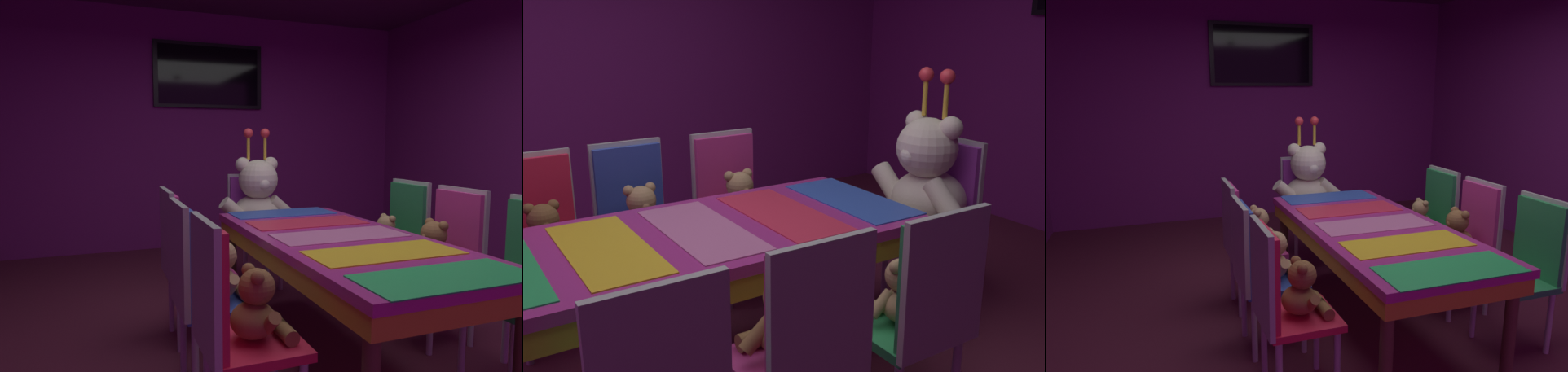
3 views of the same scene
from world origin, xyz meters
TOP-DOWN VIEW (x-y plane):
  - ground_plane at (0.00, 0.00)m, footprint 7.90×7.90m
  - wall_back at (0.00, 3.20)m, footprint 5.20×0.12m
  - banquet_table at (0.00, 0.00)m, footprint 0.90×2.02m
  - chair_left_0 at (-0.84, -0.54)m, footprint 0.42×0.41m
  - teddy_left_0 at (-0.70, -0.54)m, footprint 0.26×0.33m
  - chair_left_1 at (-0.86, -0.03)m, footprint 0.42×0.41m
  - teddy_left_1 at (-0.71, -0.03)m, footprint 0.27×0.34m
  - chair_left_2 at (-0.83, 0.56)m, footprint 0.42×0.41m
  - teddy_left_2 at (-0.68, 0.56)m, footprint 0.27×0.35m
  - chair_right_1 at (0.83, 0.01)m, footprint 0.42×0.41m
  - teddy_right_1 at (0.68, 0.01)m, footprint 0.27×0.35m
  - chair_right_2 at (0.85, 0.54)m, footprint 0.42×0.41m
  - teddy_right_2 at (0.71, 0.54)m, footprint 0.23×0.29m
  - throne_chair at (0.00, 1.54)m, footprint 0.41×0.42m
  - king_teddy_bear at (0.00, 1.37)m, footprint 0.72×0.56m
  - wall_tv at (0.00, 3.11)m, footprint 1.31×0.06m

SIDE VIEW (x-z plane):
  - ground_plane at x=0.00m, z-range 0.00..0.00m
  - teddy_right_2 at x=0.71m, z-range 0.44..0.72m
  - teddy_left_0 at x=-0.70m, z-range 0.44..0.75m
  - chair_left_0 at x=-0.84m, z-range 0.10..1.09m
  - chair_left_1 at x=-0.86m, z-range 0.10..1.09m
  - chair_left_2 at x=-0.83m, z-range 0.10..1.09m
  - chair_right_1 at x=0.83m, z-range 0.10..1.09m
  - chair_right_2 at x=0.85m, z-range 0.10..1.09m
  - throne_chair at x=0.00m, z-range 0.10..1.09m
  - teddy_left_1 at x=-0.71m, z-range 0.44..0.76m
  - teddy_left_2 at x=-0.68m, z-range 0.43..0.76m
  - teddy_right_1 at x=0.68m, z-range 0.43..0.77m
  - banquet_table at x=0.00m, z-range 0.28..1.03m
  - king_teddy_bear at x=0.00m, z-range 0.29..1.22m
  - wall_back at x=0.00m, z-range 0.00..2.80m
  - wall_tv at x=0.00m, z-range 1.67..2.43m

